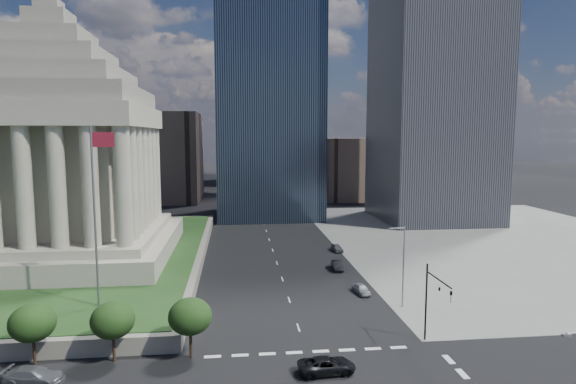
{
  "coord_description": "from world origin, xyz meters",
  "views": [
    {
      "loc": [
        -6.64,
        -29.92,
        20.81
      ],
      "look_at": [
        -1.2,
        19.44,
        14.99
      ],
      "focal_mm": 30.0,
      "sensor_mm": 36.0,
      "label": 1
    }
  ],
  "objects": [
    {
      "name": "flagpole",
      "position": [
        -21.83,
        24.0,
        13.11
      ],
      "size": [
        2.52,
        0.24,
        20.0
      ],
      "color": "slate",
      "rests_on": "plaza_lawn"
    },
    {
      "name": "parked_sedan_mid",
      "position": [
        9.0,
        41.9,
        0.69
      ],
      "size": [
        1.72,
        4.29,
        1.39
      ],
      "primitive_type": "imported",
      "rotation": [
        0.0,
        0.0,
        -0.06
      ],
      "color": "black",
      "rests_on": "ground"
    },
    {
      "name": "parked_sedan_far",
      "position": [
        11.5,
        53.72,
        0.66
      ],
      "size": [
        3.97,
        1.88,
        1.31
      ],
      "primitive_type": "imported",
      "rotation": [
        0.0,
        0.0,
        0.09
      ],
      "color": "#5B5D63",
      "rests_on": "ground"
    },
    {
      "name": "sidewalk_ne",
      "position": [
        46.0,
        60.0,
        0.01
      ],
      "size": [
        68.0,
        90.0,
        0.03
      ],
      "primitive_type": "cube",
      "color": "slate",
      "rests_on": "ground"
    },
    {
      "name": "street_lamp_north",
      "position": [
        13.33,
        25.0,
        5.66
      ],
      "size": [
        2.13,
        0.22,
        10.0
      ],
      "color": "slate",
      "rests_on": "ground"
    },
    {
      "name": "war_memorial",
      "position": [
        -34.0,
        48.0,
        21.4
      ],
      "size": [
        34.0,
        34.0,
        39.0
      ],
      "primitive_type": null,
      "color": "gray",
      "rests_on": "plaza_lawn"
    },
    {
      "name": "midrise_glass",
      "position": [
        2.0,
        95.0,
        30.0
      ],
      "size": [
        26.0,
        26.0,
        60.0
      ],
      "primitive_type": "cube",
      "color": "black",
      "rests_on": "ground"
    },
    {
      "name": "ground",
      "position": [
        0.0,
        100.0,
        0.0
      ],
      "size": [
        500.0,
        500.0,
        0.0
      ],
      "primitive_type": "plane",
      "color": "black",
      "rests_on": "ground"
    },
    {
      "name": "building_filler_nw",
      "position": [
        -30.0,
        130.0,
        14.0
      ],
      "size": [
        24.0,
        30.0,
        28.0
      ],
      "primitive_type": "cube",
      "color": "#4F3C36",
      "rests_on": "ground"
    },
    {
      "name": "building_filler_ne",
      "position": [
        32.0,
        130.0,
        10.0
      ],
      "size": [
        20.0,
        30.0,
        20.0
      ],
      "primitive_type": "cube",
      "color": "#4F3C36",
      "rests_on": "ground"
    },
    {
      "name": "pickup_truck",
      "position": [
        1.16,
        9.71,
        0.71
      ],
      "size": [
        5.28,
        2.73,
        1.42
      ],
      "primitive_type": "imported",
      "rotation": [
        0.0,
        0.0,
        1.64
      ],
      "color": "black",
      "rests_on": "ground"
    },
    {
      "name": "traffic_signal_ne",
      "position": [
        12.5,
        13.7,
        5.25
      ],
      "size": [
        0.3,
        5.74,
        8.0
      ],
      "color": "black",
      "rests_on": "ground"
    },
    {
      "name": "suv_grey",
      "position": [
        -23.69,
        10.5,
        0.73
      ],
      "size": [
        2.76,
        5.25,
        1.45
      ],
      "primitive_type": "imported",
      "rotation": [
        0.0,
        0.0,
        1.42
      ],
      "color": "#54565B",
      "rests_on": "ground"
    },
    {
      "name": "highrise_ne",
      "position": [
        42.0,
        85.0,
        50.0
      ],
      "size": [
        26.0,
        28.0,
        100.0
      ],
      "primitive_type": "cube",
      "color": "black",
      "rests_on": "ground"
    },
    {
      "name": "parked_sedan_near",
      "position": [
        9.78,
        30.36,
        0.64
      ],
      "size": [
        3.91,
        1.99,
        1.28
      ],
      "primitive_type": "imported",
      "rotation": [
        0.0,
        0.0,
        0.13
      ],
      "color": "#969A9F",
      "rests_on": "ground"
    }
  ]
}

